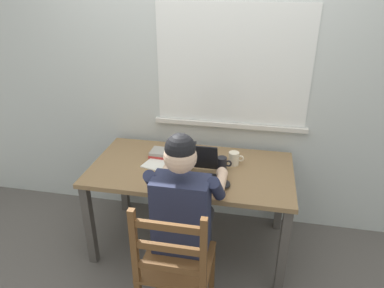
{
  "coord_description": "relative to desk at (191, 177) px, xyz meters",
  "views": [
    {
      "loc": [
        0.46,
        -2.29,
        2.04
      ],
      "look_at": [
        0.02,
        -0.05,
        0.94
      ],
      "focal_mm": 33.24,
      "sensor_mm": 36.0,
      "label": 1
    }
  ],
  "objects": [
    {
      "name": "coffee_mug_dark",
      "position": [
        0.23,
        0.01,
        0.14
      ],
      "size": [
        0.11,
        0.07,
        0.1
      ],
      "color": "black",
      "rests_on": "desk"
    },
    {
      "name": "wooden_chair",
      "position": [
        0.05,
        -0.75,
        -0.17
      ],
      "size": [
        0.42,
        0.42,
        0.95
      ],
      "color": "brown",
      "rests_on": "ground"
    },
    {
      "name": "back_wall",
      "position": [
        0.0,
        0.48,
        0.66
      ],
      "size": [
        6.0,
        0.08,
        2.6
      ],
      "color": "beige",
      "rests_on": "ground"
    },
    {
      "name": "seated_person",
      "position": [
        0.05,
        -0.47,
        0.05
      ],
      "size": [
        0.5,
        0.6,
        1.25
      ],
      "color": "#232842",
      "rests_on": "ground"
    },
    {
      "name": "computer_mouse",
      "position": [
        0.29,
        -0.22,
        0.1
      ],
      "size": [
        0.06,
        0.1,
        0.03
      ],
      "primitive_type": "ellipsoid",
      "color": "black",
      "rests_on": "desk"
    },
    {
      "name": "laptop",
      "position": [
        0.04,
        -0.14,
        0.14
      ],
      "size": [
        0.33,
        0.31,
        0.23
      ],
      "color": "black",
      "rests_on": "desk"
    },
    {
      "name": "coffee_mug_white",
      "position": [
        0.31,
        0.11,
        0.14
      ],
      "size": [
        0.12,
        0.08,
        0.1
      ],
      "color": "beige",
      "rests_on": "desk"
    },
    {
      "name": "paper_pile_near_laptop",
      "position": [
        -0.25,
        -0.01,
        0.09
      ],
      "size": [
        0.26,
        0.23,
        0.01
      ],
      "primitive_type": "cube",
      "rotation": [
        0.0,
        0.0,
        -0.26
      ],
      "color": "silver",
      "rests_on": "desk"
    },
    {
      "name": "paper_pile_side",
      "position": [
        -0.06,
        -0.17,
        0.09
      ],
      "size": [
        0.24,
        0.22,
        0.01
      ],
      "primitive_type": "cube",
      "rotation": [
        0.0,
        0.0,
        -0.17
      ],
      "color": "silver",
      "rests_on": "desk"
    },
    {
      "name": "desk",
      "position": [
        0.0,
        0.0,
        0.0
      ],
      "size": [
        1.51,
        0.8,
        0.72
      ],
      "color": "olive",
      "rests_on": "ground"
    },
    {
      "name": "ground_plane",
      "position": [
        0.0,
        0.0,
        -0.64
      ],
      "size": [
        8.0,
        8.0,
        0.0
      ],
      "primitive_type": "plane",
      "color": "#56514C"
    },
    {
      "name": "book_stack_main",
      "position": [
        -0.26,
        0.13,
        0.11
      ],
      "size": [
        0.21,
        0.16,
        0.05
      ],
      "color": "#BC332D",
      "rests_on": "desk"
    },
    {
      "name": "paper_pile_back_corner",
      "position": [
        -0.19,
        0.17,
        0.09
      ],
      "size": [
        0.21,
        0.18,
        0.01
      ],
      "primitive_type": "cube",
      "rotation": [
        0.0,
        0.0,
        0.05
      ],
      "color": "white",
      "rests_on": "desk"
    }
  ]
}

